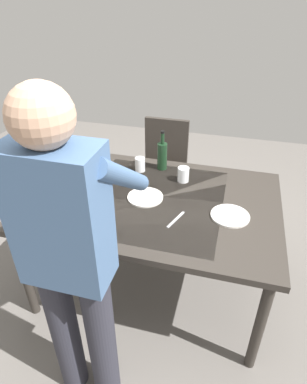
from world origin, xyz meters
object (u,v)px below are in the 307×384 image
(wine_glass_left, at_px, (51,185))
(water_cup_near_right, at_px, (140,164))
(person_server, at_px, (71,257))
(wine_bottle, at_px, (162,155))
(dinner_plate_far, at_px, (230,216))
(dining_table, at_px, (153,207))
(serving_bowl_pasta, at_px, (88,173))
(dinner_plate_near, at_px, (145,197))
(water_cup_near_left, at_px, (183,174))
(chair_near, at_px, (164,163))

(wine_glass_left, relative_size, water_cup_near_right, 1.47)
(person_server, distance_m, wine_bottle, 1.22)
(wine_glass_left, distance_m, dinner_plate_far, 1.11)
(dining_table, relative_size, person_server, 0.94)
(dining_table, height_order, serving_bowl_pasta, serving_bowl_pasta)
(dinner_plate_near, xyz_separation_m, dinner_plate_far, (-0.54, 0.06, 0.00))
(dining_table, xyz_separation_m, person_server, (0.14, 0.80, 0.27))
(dining_table, bearing_deg, wine_glass_left, 15.90)
(serving_bowl_pasta, bearing_deg, person_server, 111.92)
(water_cup_near_left, xyz_separation_m, serving_bowl_pasta, (0.66, 0.12, -0.02))
(wine_glass_left, bearing_deg, person_server, 126.75)
(dining_table, distance_m, dinner_plate_near, 0.09)
(dining_table, relative_size, dinner_plate_far, 6.90)
(dinner_plate_far, bearing_deg, dining_table, -7.81)
(chair_near, relative_size, wine_bottle, 3.07)
(person_server, bearing_deg, dinner_plate_near, -96.34)
(chair_near, relative_size, dinner_plate_far, 3.96)
(dinner_plate_far, bearing_deg, person_server, 49.48)
(wine_bottle, distance_m, wine_glass_left, 0.81)
(chair_near, xyz_separation_m, person_server, (-0.01, 1.73, 0.43))
(water_cup_near_left, bearing_deg, serving_bowl_pasta, 10.64)
(chair_near, bearing_deg, dinner_plate_near, 96.09)
(wine_bottle, bearing_deg, water_cup_near_right, 26.94)
(wine_glass_left, height_order, serving_bowl_pasta, wine_glass_left)
(wine_glass_left, xyz_separation_m, water_cup_near_right, (-0.42, -0.51, -0.05))
(serving_bowl_pasta, distance_m, dinner_plate_far, 1.03)
(serving_bowl_pasta, relative_size, dinner_plate_near, 1.30)
(dinner_plate_near, relative_size, dinner_plate_far, 1.00)
(dining_table, xyz_separation_m, water_cup_near_right, (0.19, -0.33, 0.12))
(person_server, bearing_deg, wine_glass_left, -53.25)
(person_server, distance_m, dinner_plate_far, 0.99)
(person_server, bearing_deg, dining_table, -100.01)
(chair_near, xyz_separation_m, wine_bottle, (-0.11, 0.52, 0.34))
(dinner_plate_near, bearing_deg, serving_bowl_pasta, -17.76)
(water_cup_near_left, xyz_separation_m, dinner_plate_near, (0.19, 0.28, -0.05))
(water_cup_near_left, xyz_separation_m, water_cup_near_right, (0.33, -0.06, -0.00))
(dining_table, distance_m, dinner_plate_far, 0.50)
(person_server, xyz_separation_m, serving_bowl_pasta, (0.38, -0.95, -0.17))
(dining_table, height_order, chair_near, chair_near)
(water_cup_near_right, xyz_separation_m, dinner_plate_far, (-0.68, 0.40, -0.05))
(chair_near, xyz_separation_m, water_cup_near_left, (-0.29, 0.66, 0.28))
(dining_table, distance_m, chair_near, 0.95)
(wine_glass_left, relative_size, serving_bowl_pasta, 0.50)
(person_server, relative_size, water_cup_near_right, 16.48)
(chair_near, distance_m, person_server, 1.78)
(wine_glass_left, relative_size, water_cup_near_left, 1.47)
(chair_near, distance_m, dinner_plate_far, 1.20)
(wine_bottle, bearing_deg, dinner_plate_near, 88.83)
(person_server, xyz_separation_m, dinner_plate_near, (-0.09, -0.80, -0.20))
(serving_bowl_pasta, xyz_separation_m, dinner_plate_far, (-1.01, 0.21, -0.03))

